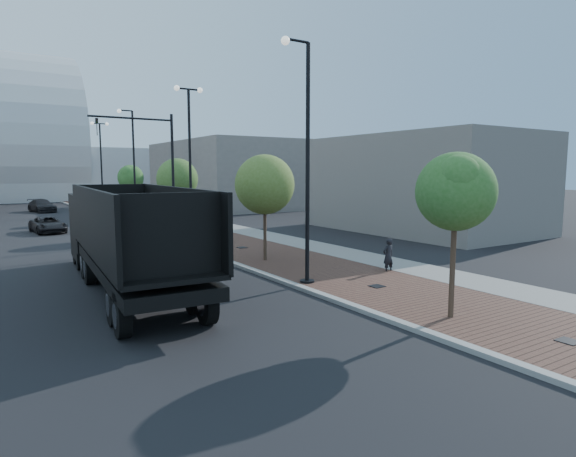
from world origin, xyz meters
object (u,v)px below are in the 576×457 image
dump_truck (118,240)px  dark_car_mid (48,225)px  pedestrian (388,256)px  white_sedan (145,249)px

dump_truck → dark_car_mid: bearing=95.7°
dump_truck → pedestrian: 11.41m
pedestrian → white_sedan: bearing=-45.5°
white_sedan → pedestrian: size_ratio=2.70×
white_sedan → pedestrian: (8.18, -8.09, 0.08)m
dump_truck → white_sedan: dump_truck is taller
white_sedan → pedestrian: pedestrian is taller
pedestrian → dark_car_mid: bearing=-66.5°
white_sedan → pedestrian: 11.51m
dump_truck → pedestrian: (10.09, -5.26, -0.86)m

